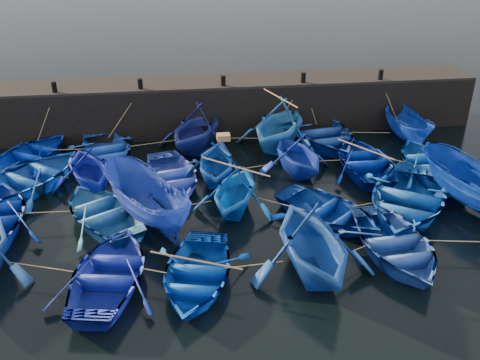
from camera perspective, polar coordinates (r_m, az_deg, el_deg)
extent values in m
plane|color=black|center=(19.04, 1.24, -6.29)|extent=(120.00, 120.00, 0.00)
cube|color=black|center=(27.86, -1.95, 7.90)|extent=(26.00, 2.50, 2.50)
cube|color=black|center=(27.45, -1.99, 10.48)|extent=(26.00, 2.50, 0.12)
cylinder|color=black|center=(26.97, -19.21, 9.35)|extent=(0.24, 0.24, 0.50)
cylinder|color=black|center=(26.44, -10.60, 10.06)|extent=(0.24, 0.24, 0.50)
cylinder|color=black|center=(26.50, -1.81, 10.55)|extent=(0.24, 0.24, 0.50)
cylinder|color=black|center=(27.17, 6.77, 10.80)|extent=(0.24, 0.24, 0.50)
cylinder|color=black|center=(28.38, 14.78, 10.82)|extent=(0.24, 0.24, 0.50)
imported|color=#0122A6|center=(26.12, -21.25, 2.70)|extent=(4.96, 5.35, 0.91)
imported|color=blue|center=(25.42, -14.08, 3.17)|extent=(4.43, 5.28, 0.94)
imported|color=navy|center=(25.45, -4.66, 5.64)|extent=(5.41, 5.65, 2.30)
imported|color=blue|center=(25.57, 4.21, 6.01)|extent=(6.01, 6.21, 2.50)
imported|color=navy|center=(26.57, 8.83, 5.00)|extent=(4.67, 5.98, 1.13)
imported|color=#1036A5|center=(27.58, 17.50, 5.39)|extent=(1.57, 4.12, 1.59)
imported|color=#1146A5|center=(23.69, -21.46, 0.35)|extent=(6.08, 6.35, 1.07)
imported|color=#0D1C9A|center=(22.66, -15.78, 1.32)|extent=(4.32, 4.63, 1.97)
imported|color=blue|center=(22.57, -7.26, 0.58)|extent=(4.01, 4.95, 0.91)
imported|color=#0A4096|center=(22.34, -2.50, 1.97)|extent=(3.54, 4.00, 1.94)
imported|color=#102C9E|center=(23.19, 6.20, 2.89)|extent=(4.08, 4.46, 1.99)
imported|color=navy|center=(24.23, 13.11, 2.10)|extent=(3.50, 4.81, 0.98)
imported|color=#0D4BA7|center=(24.69, 19.65, 1.68)|extent=(3.51, 4.86, 1.00)
imported|color=#2967B3|center=(20.38, -14.45, -3.23)|extent=(5.10, 5.58, 0.95)
imported|color=#1E389D|center=(19.75, -10.04, -2.18)|extent=(4.14, 5.15, 1.90)
imported|color=blue|center=(20.13, -0.55, -1.08)|extent=(4.21, 4.51, 1.91)
imported|color=navy|center=(20.06, 9.40, -3.27)|extent=(5.12, 5.30, 0.90)
imported|color=#0C4190|center=(21.28, 17.39, -1.86)|extent=(6.59, 7.12, 1.20)
imported|color=navy|center=(22.13, 23.48, -0.72)|extent=(3.54, 5.36, 1.94)
imported|color=#17279D|center=(17.15, -13.65, -9.55)|extent=(4.07, 5.11, 0.95)
imported|color=#0740BA|center=(16.73, -4.71, -9.88)|extent=(4.07, 4.98, 0.90)
imported|color=#1547A1|center=(16.87, 7.72, -6.53)|extent=(4.42, 4.99, 2.44)
imported|color=#2950A7|center=(18.64, 16.20, -6.55)|extent=(3.69, 4.95, 0.98)
cube|color=#9C6A44|center=(21.92, -1.78, 4.60)|extent=(0.54, 0.43, 0.25)
cylinder|color=tan|center=(25.68, -17.74, 3.12)|extent=(1.50, 0.11, 0.04)
cylinder|color=tan|center=(25.45, -9.33, 3.88)|extent=(2.42, 0.56, 0.04)
cylinder|color=tan|center=(25.68, -0.21, 4.49)|extent=(2.12, 0.35, 0.04)
cylinder|color=tan|center=(26.19, 6.52, 4.77)|extent=(0.46, 0.28, 0.04)
cylinder|color=tan|center=(27.05, 13.22, 4.96)|extent=(2.39, 0.42, 0.04)
cylinder|color=tan|center=(23.23, -18.61, 0.36)|extent=(0.69, 0.39, 0.04)
cylinder|color=tan|center=(22.63, -11.49, 0.57)|extent=(1.53, 0.08, 0.04)
cylinder|color=tan|center=(22.50, -4.88, 0.90)|extent=(0.10, 0.09, 0.04)
cylinder|color=tan|center=(22.88, 1.91, 1.46)|extent=(1.76, 0.40, 0.04)
cylinder|color=tan|center=(23.74, 9.70, 2.07)|extent=(1.22, 0.06, 0.04)
cylinder|color=tan|center=(24.40, 16.43, 2.01)|extent=(0.96, 0.76, 0.04)
cylinder|color=tan|center=(20.74, -19.80, -3.25)|extent=(2.09, 0.12, 0.04)
cylinder|color=tan|center=(20.13, -12.24, -3.11)|extent=(0.21, 0.29, 0.04)
cylinder|color=tan|center=(20.07, -5.20, -2.64)|extent=(1.53, 0.40, 0.04)
cylinder|color=tan|center=(20.09, 4.39, -2.56)|extent=(1.57, 1.15, 0.04)
cylinder|color=tan|center=(20.61, 13.52, -2.49)|extent=(1.36, 0.32, 0.04)
cylinder|color=tan|center=(21.78, 20.39, -1.82)|extent=(0.67, 0.16, 0.04)
cylinder|color=tan|center=(17.83, -20.20, -8.73)|extent=(2.32, 0.88, 0.04)
cylinder|color=tan|center=(16.84, -9.26, -9.51)|extent=(0.83, 0.39, 0.04)
cylinder|color=tan|center=(16.86, 1.54, -9.03)|extent=(1.85, 0.16, 0.04)
cylinder|color=tan|center=(17.87, 12.08, -7.37)|extent=(1.23, 0.60, 0.04)
cylinder|color=tan|center=(19.48, 23.29, -6.05)|extent=(3.16, 0.59, 0.04)
cylinder|color=tan|center=(27.02, -19.98, 6.35)|extent=(1.02, 0.82, 2.09)
cylinder|color=tan|center=(26.41, -12.22, 6.93)|extent=(1.71, 0.89, 2.09)
cylinder|color=tan|center=(26.61, -3.28, 7.67)|extent=(1.49, 0.36, 2.09)
cylinder|color=tan|center=(27.00, 5.22, 7.90)|extent=(1.58, 0.68, 2.09)
cylinder|color=tan|center=(27.38, 7.49, 8.06)|extent=(0.75, 0.43, 2.08)
cylinder|color=tan|center=(28.50, 15.66, 8.05)|extent=(0.94, 0.82, 2.09)
cylinder|color=#99724C|center=(25.13, 4.31, 8.73)|extent=(1.08, 2.84, 0.06)
cylinder|color=#99724C|center=(24.01, 13.24, 3.23)|extent=(1.77, 2.49, 0.06)
cylinder|color=#99724C|center=(19.68, -0.57, 1.44)|extent=(2.34, 1.97, 0.06)
cylinder|color=#99724C|center=(16.45, -4.78, -8.54)|extent=(2.74, 1.32, 0.06)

